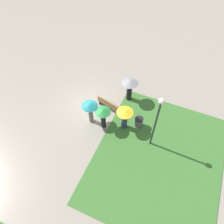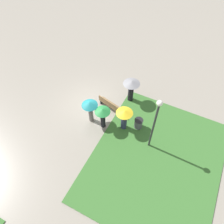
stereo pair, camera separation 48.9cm
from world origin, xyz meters
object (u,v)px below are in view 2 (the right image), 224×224
crowd_person_yellow (124,117)px  park_bench (110,105)px  trash_bin (138,124)px  crowd_person_green (103,114)px  crowd_person_grey (131,87)px  lamp_post (155,120)px  crowd_person_teal (90,107)px

crowd_person_yellow → park_bench: bearing=151.4°
park_bench → trash_bin: park_bench is taller
crowd_person_green → crowd_person_grey: crowd_person_grey is taller
lamp_post → trash_bin: (1.15, -1.00, -2.37)m
crowd_person_grey → park_bench: bearing=60.2°
crowd_person_grey → crowd_person_yellow: 2.58m
crowd_person_teal → crowd_person_grey: bearing=-5.9°
lamp_post → crowd_person_teal: lamp_post is taller
crowd_person_green → crowd_person_grey: bearing=-154.0°
lamp_post → crowd_person_grey: (2.62, -3.03, -1.43)m
crowd_person_grey → trash_bin: bearing=128.2°
lamp_post → crowd_person_yellow: 2.59m
crowd_person_grey → crowd_person_teal: bearing=62.9°
crowd_person_teal → crowd_person_green: (-0.96, 0.07, -0.12)m
trash_bin → park_bench: bearing=-13.4°
park_bench → crowd_person_grey: (-0.92, -1.46, 0.87)m
park_bench → lamp_post: size_ratio=0.45×
crowd_person_green → crowd_person_grey: 3.06m
trash_bin → crowd_person_yellow: 1.28m
park_bench → crowd_person_teal: (0.72, 1.45, 0.94)m
park_bench → crowd_person_grey: size_ratio=1.03×
park_bench → trash_bin: size_ratio=2.41×
park_bench → crowd_person_green: (-0.24, 1.52, 0.81)m
park_bench → crowd_person_grey: crowd_person_grey is taller
trash_bin → crowd_person_teal: bearing=15.8°
trash_bin → lamp_post: bearing=139.1°
crowd_person_grey → crowd_person_yellow: bearing=106.1°
park_bench → lamp_post: lamp_post is taller
crowd_person_green → crowd_person_yellow: size_ratio=0.98×
park_bench → crowd_person_grey: bearing=-108.5°
trash_bin → crowd_person_teal: 3.39m
lamp_post → crowd_person_green: size_ratio=2.43×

